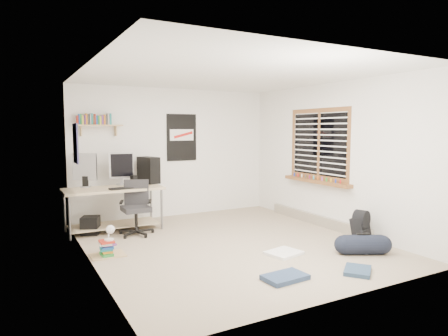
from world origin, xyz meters
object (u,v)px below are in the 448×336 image
desk (114,209)px  book_stack (107,245)px  office_chair (136,205)px  backpack (361,230)px  duffel_bag (363,244)px

desk → book_stack: (-0.40, -1.32, -0.22)m
office_chair → book_stack: size_ratio=2.24×
backpack → duffel_bag: size_ratio=0.74×
book_stack → desk: bearing=73.2°
backpack → book_stack: size_ratio=0.98×
backpack → duffel_bag: (-0.40, -0.41, -0.06)m
desk → duffel_bag: desk is taller
desk → backpack: desk is taller
desk → backpack: 4.00m
duffel_bag → backpack: bearing=73.1°
office_chair → book_stack: 1.15m
backpack → duffel_bag: bearing=-153.1°
office_chair → desk: bearing=140.1°
backpack → duffel_bag: duffel_bag is taller
duffel_bag → book_stack: 3.49m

